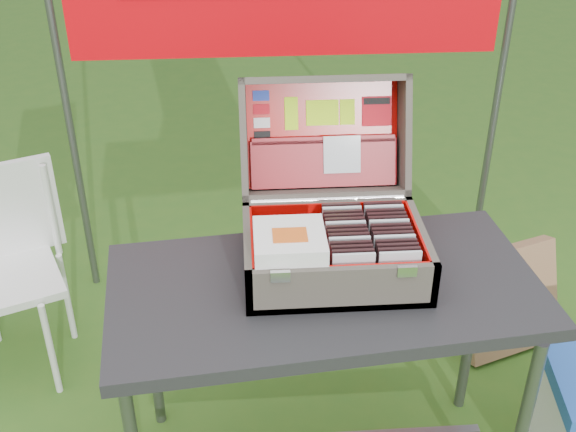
{
  "coord_description": "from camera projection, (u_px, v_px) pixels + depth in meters",
  "views": [
    {
      "loc": [
        -0.18,
        -1.55,
        1.92
      ],
      "look_at": [
        -0.06,
        0.1,
        0.92
      ],
      "focal_mm": 45.0,
      "sensor_mm": 36.0,
      "label": 1
    }
  ],
  "objects": [
    {
      "name": "table",
      "position": [
        322.0,
        382.0,
        2.17
      ],
      "size": [
        1.24,
        0.71,
        0.74
      ],
      "primitive_type": null,
      "rotation": [
        0.0,
        0.0,
        0.1
      ],
      "color": "#252527",
      "rests_on": "ground"
    },
    {
      "name": "table_top",
      "position": [
        325.0,
        289.0,
        1.99
      ],
      "size": [
        1.24,
        0.71,
        0.04
      ],
      "primitive_type": "cube",
      "rotation": [
        0.0,
        0.0,
        0.1
      ],
      "color": "#252527",
      "rests_on": "ground"
    },
    {
      "name": "table_leg_bl",
      "position": [
        152.0,
        343.0,
        2.35
      ],
      "size": [
        0.04,
        0.04,
        0.7
      ],
      "primitive_type": "cylinder",
      "color": "#59595B",
      "rests_on": "ground"
    },
    {
      "name": "table_leg_br",
      "position": [
        471.0,
        329.0,
        2.41
      ],
      "size": [
        0.04,
        0.04,
        0.7
      ],
      "primitive_type": "cylinder",
      "color": "#59595B",
      "rests_on": "ground"
    },
    {
      "name": "suitcase",
      "position": [
        334.0,
        193.0,
        1.96
      ],
      "size": [
        0.5,
        0.52,
        0.44
      ],
      "primitive_type": null,
      "color": "#524D43",
      "rests_on": "table"
    },
    {
      "name": "suitcase_base_bottom",
      "position": [
        334.0,
        269.0,
        2.02
      ],
      "size": [
        0.5,
        0.36,
        0.02
      ],
      "primitive_type": "cube",
      "color": "#524D43",
      "rests_on": "table_top"
    },
    {
      "name": "suitcase_base_wall_front",
      "position": [
        343.0,
        289.0,
        1.84
      ],
      "size": [
        0.5,
        0.02,
        0.13
      ],
      "primitive_type": "cube",
      "color": "#524D43",
      "rests_on": "table_top"
    },
    {
      "name": "suitcase_base_wall_back",
      "position": [
        327.0,
        221.0,
        2.13
      ],
      "size": [
        0.5,
        0.02,
        0.13
      ],
      "primitive_type": "cube",
      "color": "#524D43",
      "rests_on": "table_top"
    },
    {
      "name": "suitcase_base_wall_left",
      "position": [
        248.0,
        256.0,
        1.97
      ],
      "size": [
        0.02,
        0.36,
        0.13
      ],
      "primitive_type": "cube",
      "color": "#524D43",
      "rests_on": "table_top"
    },
    {
      "name": "suitcase_base_wall_right",
      "position": [
        420.0,
        249.0,
        2.0
      ],
      "size": [
        0.02,
        0.36,
        0.13
      ],
      "primitive_type": "cube",
      "color": "#524D43",
      "rests_on": "table_top"
    },
    {
      "name": "suitcase_liner_floor",
      "position": [
        334.0,
        266.0,
        2.01
      ],
      "size": [
        0.46,
        0.32,
        0.01
      ],
      "primitive_type": "cube",
      "color": "#D60107",
      "rests_on": "suitcase_base_bottom"
    },
    {
      "name": "suitcase_latch_left",
      "position": [
        280.0,
        276.0,
        1.8
      ],
      "size": [
        0.05,
        0.01,
        0.03
      ],
      "primitive_type": "cube",
      "color": "silver",
      "rests_on": "suitcase_base_wall_front"
    },
    {
      "name": "suitcase_latch_right",
      "position": [
        407.0,
        271.0,
        1.81
      ],
      "size": [
        0.05,
        0.01,
        0.03
      ],
      "primitive_type": "cube",
      "color": "silver",
      "rests_on": "suitcase_base_wall_front"
    },
    {
      "name": "suitcase_hinge",
      "position": [
        328.0,
        200.0,
        2.1
      ],
      "size": [
        0.45,
        0.02,
        0.02
      ],
      "primitive_type": "cylinder",
      "rotation": [
        0.0,
        1.57,
        0.0
      ],
      "color": "silver",
      "rests_on": "suitcase_base_wall_back"
    },
    {
      "name": "suitcase_lid_back",
      "position": [
        322.0,
        135.0,
        2.19
      ],
      "size": [
        0.5,
        0.14,
        0.34
      ],
      "primitive_type": "cube",
      "rotation": [
        -1.92,
        0.0,
        0.0
      ],
      "color": "#524D43",
      "rests_on": "suitcase_base_wall_back"
    },
    {
      "name": "suitcase_lid_rim_far",
      "position": [
        323.0,
        79.0,
        2.1
      ],
      "size": [
        0.5,
        0.13,
        0.06
      ],
      "primitive_type": "cube",
      "rotation": [
        -1.92,
        0.0,
        0.0
      ],
      "color": "#524D43",
      "rests_on": "suitcase_lid_back"
    },
    {
      "name": "suitcase_lid_rim_near",
      "position": [
        325.0,
        193.0,
        2.17
      ],
      "size": [
        0.5,
        0.13,
        0.06
      ],
      "primitive_type": "cube",
      "rotation": [
        -1.92,
        0.0,
        0.0
      ],
      "color": "#524D43",
      "rests_on": "suitcase_lid_back"
    },
    {
      "name": "suitcase_lid_rim_left",
      "position": [
        243.0,
        139.0,
        2.12
      ],
      "size": [
        0.02,
        0.25,
        0.38
      ],
      "primitive_type": "cube",
      "rotation": [
        -1.92,
        0.0,
        0.0
      ],
      "color": "#524D43",
      "rests_on": "suitcase_lid_back"
    },
    {
      "name": "suitcase_lid_rim_right",
      "position": [
        404.0,
        134.0,
        2.15
      ],
      "size": [
        0.02,
        0.25,
        0.38
      ],
      "primitive_type": "cube",
      "rotation": [
        -1.92,
        0.0,
        0.0
      ],
      "color": "#524D43",
      "rests_on": "suitcase_lid_back"
    },
    {
      "name": "suitcase_lid_liner",
      "position": [
        322.0,
        135.0,
        2.18
      ],
      "size": [
        0.45,
        0.11,
        0.3
      ],
      "primitive_type": "cube",
      "rotation": [
        -1.92,
        0.0,
        0.0
      ],
      "color": "#D60107",
      "rests_on": "suitcase_lid_back"
    },
    {
      "name": "suitcase_liner_wall_front",
      "position": [
        342.0,
        283.0,
        1.85
      ],
      "size": [
        0.46,
        0.01,
        0.11
      ],
      "primitive_type": "cube",
      "color": "#D60107",
      "rests_on": "suitcase_base_bottom"
    },
    {
      "name": "suitcase_liner_wall_back",
      "position": [
        328.0,
        220.0,
        2.11
      ],
      "size": [
        0.46,
        0.01,
        0.11
      ],
      "primitive_type": "cube",
      "color": "#D60107",
      "rests_on": "suitcase_base_bottom"
    },
    {
      "name": "suitcase_liner_wall_left",
      "position": [
        252.0,
        253.0,
        1.97
      ],
      "size": [
        0.01,
        0.32,
        0.11
      ],
      "primitive_type": "cube",
      "color": "#D60107",
      "rests_on": "suitcase_base_bottom"
    },
    {
      "name": "suitcase_liner_wall_right",
      "position": [
        416.0,
        246.0,
        1.99
      ],
      "size": [
        0.01,
        0.32,
        0.11
      ],
      "primitive_type": "cube",
      "color": "#D60107",
      "rests_on": "suitcase_base_bottom"
    },
    {
      "name": "suitcase_lid_pocket",
      "position": [
        324.0,
        163.0,
        2.17
      ],
      "size": [
        0.44,
        0.08,
        0.14
      ],
      "primitive_type": "cube",
      "rotation": [
        -1.92,
        0.0,
        0.0
      ],
      "color": "maroon",
      "rests_on": "suitcase_lid_liner"
    },
    {
      "name": "suitcase_pocket_edge",
      "position": [
        323.0,
        140.0,
        2.15
      ],
      "size": [
        0.43,
        0.03,
        0.03
      ],
      "primitive_type": "cube",
      "rotation": [
        -1.92,
        0.0,
        0.0
      ],
      "color": "maroon",
      "rests_on": "suitcase_lid_pocket"
    },
    {
      "name": "suitcase_pocket_cd",
      "position": [
        342.0,
        154.0,
        2.15
      ],
      "size": [
        0.11,
        0.05,
        0.11
      ],
      "primitive_type": "cube",
      "rotation": [
        -1.92,
        0.0,
        0.0
      ],
      "color": "silver",
      "rests_on": "suitcase_lid_pocket"
    },
    {
      "name": "lid_sticker_cc_a",
      "position": [
        261.0,
        96.0,
        2.14
      ],
      "size": [
        0.05,
        0.01,
        0.03
      ],
      "primitive_type": "cube",
      "rotation": [
        -1.92,
        0.0,
        0.0
      ],
      "color": "#1933B2",
      "rests_on": "suitcase_lid_liner"
    },
    {
      "name": "lid_sticker_cc_b",
      "position": [
        261.0,
        109.0,
        2.14
      ],
      "size": [
        0.05,
        0.01,
        0.03
      ],
      "primitive_type": "cube",
      "rotation": [
        -1.92,
        0.0,
        0.0
      ],
      "color": "red",
      "rests_on": "suitcase_lid_liner"
    },
    {
      "name": "lid_sticker_cc_c",
      "position": [
        262.0,
        123.0,
        2.15
      ],
      "size": [
        0.05,
        0.01,
        0.03
      ],
      "primitive_type": "cube",
      "rotation": [
        -1.92,
        0.0,
        0.0
      ],
      "color": "white",
      "rests_on": "suitcase_lid_liner"
    },
    {
      "name": "lid_sticker_cc_d",
      "position": [
        262.0,
        136.0,
        2.16
      ],
      "size": [
        0.05,
        0.01,
        0.03
      ],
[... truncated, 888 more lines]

